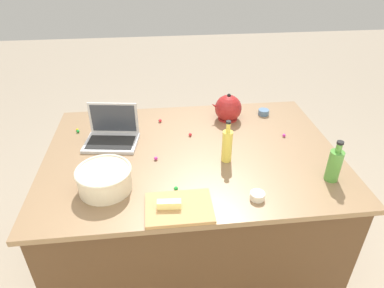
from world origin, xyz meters
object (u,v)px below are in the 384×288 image
object	(u,v)px
bottle_olive	(334,165)
ramekin_medium	(264,112)
bottle_oil	(227,145)
cutting_board	(179,208)
laptop	(112,134)
kettle	(228,108)
ramekin_small	(257,196)
mixing_bowl_large	(105,179)
butter_stick_left	(169,204)

from	to	relation	value
bottle_olive	ramekin_medium	bearing A→B (deg)	-79.67
bottle_oil	cutting_board	size ratio (longest dim) A/B	0.80
ramekin_medium	laptop	bearing A→B (deg)	13.14
laptop	kettle	world-z (taller)	laptop
laptop	bottle_oil	distance (m)	0.71
bottle_olive	ramekin_small	bearing A→B (deg)	14.06
kettle	cutting_board	bearing A→B (deg)	64.75
laptop	bottle_oil	world-z (taller)	bottle_oil
laptop	bottle_oil	bearing A→B (deg)	156.62
bottle_olive	bottle_oil	bearing A→B (deg)	-24.46
mixing_bowl_large	ramekin_medium	bearing A→B (deg)	-145.57
bottle_oil	cutting_board	bearing A→B (deg)	51.14
mixing_bowl_large	cutting_board	bearing A→B (deg)	151.64
mixing_bowl_large	kettle	bearing A→B (deg)	-138.70
ramekin_small	ramekin_medium	size ratio (longest dim) A/B	0.96
laptop	kettle	xyz separation A→B (m)	(-0.75, -0.20, 0.03)
bottle_olive	ramekin_small	xyz separation A→B (m)	(0.42, 0.11, -0.07)
kettle	ramekin_medium	world-z (taller)	kettle
laptop	ramekin_medium	world-z (taller)	laptop
laptop	ramekin_small	xyz separation A→B (m)	(-0.73, 0.61, -0.03)
laptop	ramekin_medium	size ratio (longest dim) A/B	4.60
laptop	butter_stick_left	world-z (taller)	laptop
butter_stick_left	bottle_oil	bearing A→B (deg)	-132.87
laptop	ramekin_medium	distance (m)	1.04
kettle	ramekin_medium	bearing A→B (deg)	-172.33
laptop	kettle	distance (m)	0.78
mixing_bowl_large	ramekin_medium	xyz separation A→B (m)	(-1.01, -0.69, -0.04)
kettle	ramekin_small	xyz separation A→B (m)	(0.02, 0.82, -0.06)
bottle_olive	ramekin_medium	world-z (taller)	bottle_olive
bottle_oil	kettle	xyz separation A→B (m)	(-0.11, -0.48, -0.02)
mixing_bowl_large	ramekin_small	bearing A→B (deg)	167.74
ramekin_medium	cutting_board	bearing A→B (deg)	53.12
laptop	cutting_board	xyz separation A→B (m)	(-0.35, 0.65, -0.04)
mixing_bowl_large	cutting_board	xyz separation A→B (m)	(-0.35, 0.19, -0.05)
mixing_bowl_large	bottle_oil	bearing A→B (deg)	-164.69
cutting_board	butter_stick_left	size ratio (longest dim) A/B	2.83
ramekin_small	ramekin_medium	xyz separation A→B (m)	(-0.28, -0.85, 0.00)
mixing_bowl_large	cutting_board	world-z (taller)	mixing_bowl_large
bottle_oil	ramekin_small	bearing A→B (deg)	104.13
kettle	ramekin_small	world-z (taller)	kettle
kettle	ramekin_small	distance (m)	0.82
mixing_bowl_large	ramekin_medium	distance (m)	1.23
butter_stick_left	ramekin_small	world-z (taller)	butter_stick_left
laptop	butter_stick_left	distance (m)	0.72
bottle_oil	ramekin_small	xyz separation A→B (m)	(-0.08, 0.33, -0.08)
bottle_oil	mixing_bowl_large	bearing A→B (deg)	15.31
butter_stick_left	bottle_olive	bearing A→B (deg)	-170.85
ramekin_small	bottle_olive	bearing A→B (deg)	-165.94
laptop	mixing_bowl_large	size ratio (longest dim) A/B	1.24
mixing_bowl_large	kettle	xyz separation A→B (m)	(-0.75, -0.66, 0.02)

